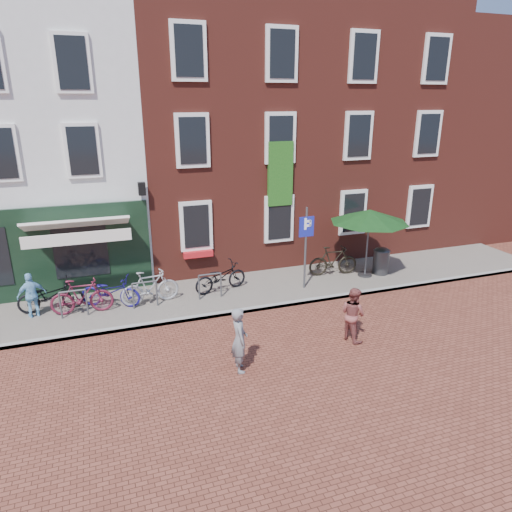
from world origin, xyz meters
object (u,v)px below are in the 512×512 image
object	(u,v)px
bicycle_0	(50,296)
bicycle_2	(110,291)
bicycle_1	(82,296)
woman	(239,340)
bicycle_5	(333,261)
bicycle_4	(221,277)
parasol	(370,214)
cafe_person	(32,295)
boy	(353,314)
parking_sign	(306,238)
bicycle_3	(150,287)
litter_bin	(381,259)

from	to	relation	value
bicycle_0	bicycle_2	bearing A→B (deg)	-99.20
bicycle_1	bicycle_0	bearing A→B (deg)	65.08
woman	bicycle_5	world-z (taller)	woman
bicycle_2	bicycle_4	world-z (taller)	same
woman	bicycle_4	distance (m)	4.57
parasol	bicycle_1	size ratio (longest dim) A/B	1.54
woman	bicycle_4	size ratio (longest dim) A/B	0.87
cafe_person	bicycle_5	world-z (taller)	cafe_person
bicycle_1	bicycle_5	world-z (taller)	same
bicycle_2	boy	bearing A→B (deg)	-100.41
boy	cafe_person	world-z (taller)	boy
bicycle_4	parasol	bearing A→B (deg)	-107.40
bicycle_0	cafe_person	bearing A→B (deg)	118.59
parking_sign	cafe_person	size ratio (longest dim) A/B	2.06
bicycle_1	bicycle_5	bearing A→B (deg)	-83.46
bicycle_2	bicycle_3	size ratio (longest dim) A/B	1.03
litter_bin	woman	size ratio (longest dim) A/B	0.65
boy	bicycle_0	world-z (taller)	boy
parking_sign	bicycle_4	distance (m)	3.04
cafe_person	bicycle_3	bearing A→B (deg)	161.04
litter_bin	bicycle_3	bearing A→B (deg)	179.11
bicycle_0	boy	bearing A→B (deg)	-119.95
parasol	bicycle_3	world-z (taller)	parasol
boy	bicycle_0	size ratio (longest dim) A/B	0.81
litter_bin	bicycle_0	world-z (taller)	litter_bin
bicycle_2	bicycle_3	xyz separation A→B (m)	(1.16, -0.17, 0.05)
bicycle_3	bicycle_5	xyz separation A→B (m)	(6.41, 0.32, 0.00)
cafe_person	bicycle_2	distance (m)	2.14
boy	bicycle_0	xyz separation A→B (m)	(-7.60, 4.27, -0.16)
parking_sign	parasol	world-z (taller)	parking_sign
bicycle_4	bicycle_5	distance (m)	4.14
cafe_person	bicycle_2	xyz separation A→B (m)	(2.13, -0.01, -0.19)
parking_sign	bicycle_3	bearing A→B (deg)	175.06
bicycle_2	bicycle_5	xyz separation A→B (m)	(7.57, 0.14, 0.05)
parasol	cafe_person	size ratio (longest dim) A/B	2.04
parking_sign	boy	world-z (taller)	parking_sign
parking_sign	bicycle_4	size ratio (longest dim) A/B	1.50
litter_bin	bicycle_2	size ratio (longest dim) A/B	0.57
litter_bin	bicycle_4	world-z (taller)	litter_bin
parasol	bicycle_3	xyz separation A→B (m)	(-7.46, 0.14, -1.73)
boy	bicycle_3	world-z (taller)	boy
bicycle_0	bicycle_4	bearing A→B (deg)	-92.79
bicycle_0	bicycle_2	world-z (taller)	same
litter_bin	boy	size ratio (longest dim) A/B	0.71
litter_bin	bicycle_5	world-z (taller)	bicycle_5
cafe_person	bicycle_5	bearing A→B (deg)	164.95
bicycle_0	bicycle_5	bearing A→B (deg)	-91.28
woman	bicycle_1	xyz separation A→B (m)	(-3.48, 4.21, -0.16)
woman	bicycle_5	size ratio (longest dim) A/B	0.90
bicycle_0	bicycle_1	bearing A→B (deg)	-119.50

